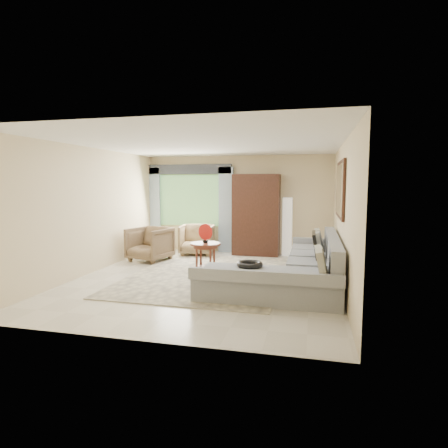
% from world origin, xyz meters
% --- Properties ---
extents(ground, '(6.00, 6.00, 0.00)m').
position_xyz_m(ground, '(0.00, 0.00, 0.00)').
color(ground, silver).
rests_on(ground, ground).
extents(area_rug, '(3.02, 4.02, 0.02)m').
position_xyz_m(area_rug, '(-0.07, 0.24, 0.01)').
color(area_rug, beige).
rests_on(area_rug, ground).
extents(sectional_sofa, '(2.30, 3.46, 0.90)m').
position_xyz_m(sectional_sofa, '(1.78, -0.18, 0.28)').
color(sectional_sofa, '#999CA1').
rests_on(sectional_sofa, ground).
extents(tv_screen, '(0.14, 0.74, 0.48)m').
position_xyz_m(tv_screen, '(2.05, 0.15, 0.72)').
color(tv_screen, black).
rests_on(tv_screen, sectional_sofa).
extents(garden_hose, '(0.43, 0.43, 0.09)m').
position_xyz_m(garden_hose, '(1.00, -0.98, 0.55)').
color(garden_hose, black).
rests_on(garden_hose, sectional_sofa).
extents(coffee_table, '(0.63, 0.63, 0.63)m').
position_xyz_m(coffee_table, '(-0.18, 0.48, 0.33)').
color(coffee_table, '#4E2114').
rests_on(coffee_table, ground).
extents(red_disc, '(0.33, 0.14, 0.34)m').
position_xyz_m(red_disc, '(-0.18, 0.48, 0.86)').
color(red_disc, red).
rests_on(red_disc, coffee_table).
extents(armchair_left, '(1.07, 1.09, 0.81)m').
position_xyz_m(armchair_left, '(-1.83, 1.35, 0.41)').
color(armchair_left, brown).
rests_on(armchair_left, ground).
extents(armchair_right, '(0.96, 0.98, 0.79)m').
position_xyz_m(armchair_right, '(-0.95, 2.35, 0.40)').
color(armchair_right, '#997C53').
rests_on(armchair_right, ground).
extents(potted_plant, '(0.49, 0.43, 0.54)m').
position_xyz_m(potted_plant, '(-1.87, 2.58, 0.27)').
color(potted_plant, '#999999').
rests_on(potted_plant, ground).
extents(armoire, '(1.20, 0.55, 2.10)m').
position_xyz_m(armoire, '(0.55, 2.72, 1.05)').
color(armoire, black).
rests_on(armoire, ground).
extents(floor_lamp, '(0.24, 0.24, 1.50)m').
position_xyz_m(floor_lamp, '(1.35, 2.78, 0.75)').
color(floor_lamp, silver).
rests_on(floor_lamp, ground).
extents(window, '(1.80, 0.04, 1.40)m').
position_xyz_m(window, '(-1.35, 2.97, 1.40)').
color(window, '#669E59').
rests_on(window, wall_back).
extents(curtain_left, '(0.40, 0.08, 2.30)m').
position_xyz_m(curtain_left, '(-2.40, 2.88, 1.15)').
color(curtain_left, '#9EB7CC').
rests_on(curtain_left, ground).
extents(curtain_right, '(0.40, 0.08, 2.30)m').
position_xyz_m(curtain_right, '(-0.30, 2.88, 1.15)').
color(curtain_right, '#9EB7CC').
rests_on(curtain_right, ground).
extents(valance, '(2.40, 0.12, 0.26)m').
position_xyz_m(valance, '(-1.35, 2.90, 2.25)').
color(valance, '#1E232D').
rests_on(valance, wall_back).
extents(wall_mirror, '(0.05, 1.70, 1.05)m').
position_xyz_m(wall_mirror, '(2.46, 0.35, 1.75)').
color(wall_mirror, black).
rests_on(wall_mirror, wall_right).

